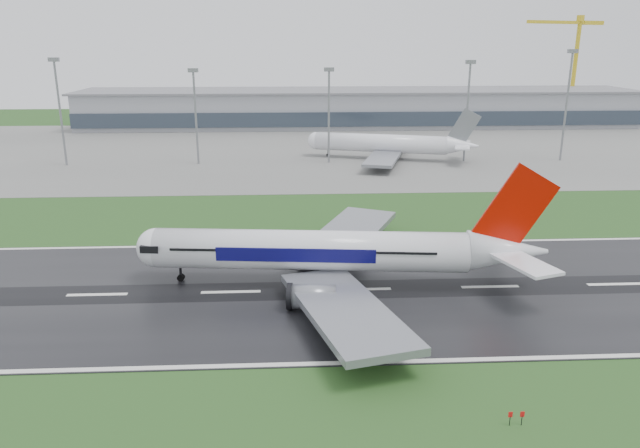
{
  "coord_description": "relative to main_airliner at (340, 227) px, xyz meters",
  "views": [
    {
      "loc": [
        -30.72,
        -84.85,
        36.73
      ],
      "look_at": [
        -25.82,
        12.0,
        7.0
      ],
      "focal_mm": 33.78,
      "sensor_mm": 36.0,
      "label": 1
    }
  ],
  "objects": [
    {
      "name": "ground",
      "position": [
        23.33,
        -2.35,
        -9.43
      ],
      "size": [
        520.0,
        520.0,
        0.0
      ],
      "primitive_type": "plane",
      "color": "#1F4519",
      "rests_on": "ground"
    },
    {
      "name": "runway",
      "position": [
        23.33,
        -2.35,
        -9.38
      ],
      "size": [
        400.0,
        45.0,
        0.1
      ],
      "primitive_type": "cube",
      "color": "black",
      "rests_on": "ground"
    },
    {
      "name": "apron",
      "position": [
        23.33,
        122.65,
        -9.39
      ],
      "size": [
        400.0,
        130.0,
        0.08
      ],
      "primitive_type": "cube",
      "color": "slate",
      "rests_on": "ground"
    },
    {
      "name": "terminal",
      "position": [
        23.33,
        182.65,
        -1.93
      ],
      "size": [
        240.0,
        36.0,
        15.0
      ],
      "primitive_type": "cube",
      "color": "gray",
      "rests_on": "ground"
    },
    {
      "name": "main_airliner",
      "position": [
        0.0,
        0.0,
        0.0
      ],
      "size": [
        68.85,
        66.15,
        18.66
      ],
      "primitive_type": null,
      "rotation": [
        0.0,
        0.0,
        -0.1
      ],
      "color": "white",
      "rests_on": "runway"
    },
    {
      "name": "parked_airliner",
      "position": [
        23.78,
        102.21,
        -1.24
      ],
      "size": [
        67.91,
        65.36,
        16.22
      ],
      "primitive_type": null,
      "rotation": [
        0.0,
        0.0,
        -0.29
      ],
      "color": "white",
      "rests_on": "apron"
    },
    {
      "name": "tower_crane",
      "position": [
        126.8,
        197.65,
        14.21
      ],
      "size": [
        44.93,
        22.33,
        47.28
      ],
      "primitive_type": null,
      "rotation": [
        0.0,
        0.0,
        0.43
      ],
      "color": "gold",
      "rests_on": "ground"
    },
    {
      "name": "floodmast_0",
      "position": [
        -75.67,
        97.65,
        5.9
      ],
      "size": [
        0.64,
        0.64,
        30.66
      ],
      "primitive_type": "cylinder",
      "color": "gray",
      "rests_on": "ground"
    },
    {
      "name": "floodmast_1",
      "position": [
        -35.65,
        97.65,
        4.34
      ],
      "size": [
        0.64,
        0.64,
        27.53
      ],
      "primitive_type": "cylinder",
      "color": "gray",
      "rests_on": "ground"
    },
    {
      "name": "floodmast_2",
      "position": [
        4.66,
        97.65,
        4.41
      ],
      "size": [
        0.64,
        0.64,
        27.67
      ],
      "primitive_type": "cylinder",
      "color": "gray",
      "rests_on": "ground"
    },
    {
      "name": "floodmast_3",
      "position": [
        47.42,
        97.65,
        5.45
      ],
      "size": [
        0.64,
        0.64,
        29.77
      ],
      "primitive_type": "cylinder",
      "color": "gray",
      "rests_on": "ground"
    },
    {
      "name": "floodmast_4",
      "position": [
        78.52,
        97.65,
        7.01
      ],
      "size": [
        0.64,
        0.64,
        32.87
      ],
      "primitive_type": "cylinder",
      "color": "gray",
      "rests_on": "ground"
    }
  ]
}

